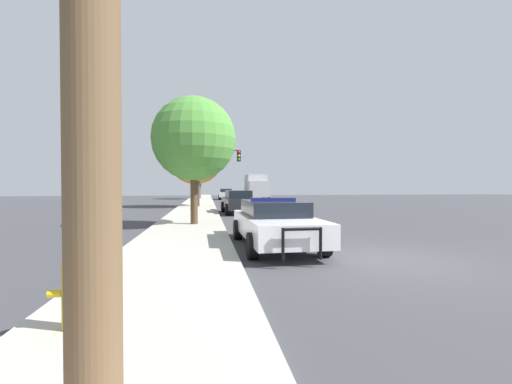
{
  "coord_description": "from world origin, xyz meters",
  "views": [
    {
      "loc": [
        -4.35,
        -7.68,
        1.8
      ],
      "look_at": [
        -0.58,
        18.12,
        1.31
      ],
      "focal_mm": 24.0,
      "sensor_mm": 36.0,
      "label": 1
    }
  ],
  "objects_px": {
    "traffic_light": "(216,165)",
    "tree_sidewalk_near": "(194,139)",
    "car_background_distant": "(226,194)",
    "car_background_midblock": "(238,201)",
    "tree_sidewalk_mid": "(196,156)",
    "tree_sidewalk_far": "(200,169)",
    "police_car": "(275,222)",
    "fire_hydrant": "(72,291)",
    "box_truck": "(256,186)"
  },
  "relations": [
    {
      "from": "traffic_light",
      "to": "tree_sidewalk_near",
      "type": "bearing_deg",
      "value": -96.02
    },
    {
      "from": "car_background_distant",
      "to": "car_background_midblock",
      "type": "height_order",
      "value": "car_background_midblock"
    },
    {
      "from": "tree_sidewalk_mid",
      "to": "tree_sidewalk_far",
      "type": "xyz_separation_m",
      "value": [
        0.0,
        16.82,
        -0.2
      ]
    },
    {
      "from": "police_car",
      "to": "tree_sidewalk_near",
      "type": "bearing_deg",
      "value": -65.59
    },
    {
      "from": "fire_hydrant",
      "to": "tree_sidewalk_mid",
      "type": "xyz_separation_m",
      "value": [
        0.7,
        24.52,
        3.66
      ]
    },
    {
      "from": "tree_sidewalk_near",
      "to": "police_car",
      "type": "bearing_deg",
      "value": -64.31
    },
    {
      "from": "fire_hydrant",
      "to": "tree_sidewalk_mid",
      "type": "height_order",
      "value": "tree_sidewalk_mid"
    },
    {
      "from": "tree_sidewalk_mid",
      "to": "tree_sidewalk_far",
      "type": "relative_size",
      "value": 1.11
    },
    {
      "from": "fire_hydrant",
      "to": "tree_sidewalk_near",
      "type": "height_order",
      "value": "tree_sidewalk_near"
    },
    {
      "from": "traffic_light",
      "to": "tree_sidewalk_mid",
      "type": "relative_size",
      "value": 0.73
    },
    {
      "from": "tree_sidewalk_near",
      "to": "tree_sidewalk_far",
      "type": "distance_m",
      "value": 30.49
    },
    {
      "from": "car_background_distant",
      "to": "tree_sidewalk_far",
      "type": "height_order",
      "value": "tree_sidewalk_far"
    },
    {
      "from": "traffic_light",
      "to": "car_background_distant",
      "type": "height_order",
      "value": "traffic_light"
    },
    {
      "from": "traffic_light",
      "to": "tree_sidewalk_mid",
      "type": "bearing_deg",
      "value": 150.66
    },
    {
      "from": "box_truck",
      "to": "tree_sidewalk_mid",
      "type": "height_order",
      "value": "tree_sidewalk_mid"
    },
    {
      "from": "fire_hydrant",
      "to": "tree_sidewalk_near",
      "type": "distance_m",
      "value": 11.38
    },
    {
      "from": "car_background_distant",
      "to": "box_truck",
      "type": "height_order",
      "value": "box_truck"
    },
    {
      "from": "car_background_midblock",
      "to": "box_truck",
      "type": "height_order",
      "value": "box_truck"
    },
    {
      "from": "car_background_distant",
      "to": "tree_sidewalk_far",
      "type": "relative_size",
      "value": 0.74
    },
    {
      "from": "car_background_midblock",
      "to": "tree_sidewalk_mid",
      "type": "bearing_deg",
      "value": 110.28
    },
    {
      "from": "car_background_midblock",
      "to": "box_truck",
      "type": "relative_size",
      "value": 0.6
    },
    {
      "from": "traffic_light",
      "to": "car_background_distant",
      "type": "relative_size",
      "value": 1.09
    },
    {
      "from": "police_car",
      "to": "tree_sidewalk_near",
      "type": "relative_size",
      "value": 0.95
    },
    {
      "from": "tree_sidewalk_near",
      "to": "tree_sidewalk_far",
      "type": "xyz_separation_m",
      "value": [
        -0.34,
        30.49,
        0.21
      ]
    },
    {
      "from": "traffic_light",
      "to": "tree_sidewalk_near",
      "type": "height_order",
      "value": "tree_sidewalk_near"
    },
    {
      "from": "traffic_light",
      "to": "car_background_midblock",
      "type": "relative_size",
      "value": 1.05
    },
    {
      "from": "fire_hydrant",
      "to": "traffic_light",
      "type": "distance_m",
      "value": 23.87
    },
    {
      "from": "traffic_light",
      "to": "fire_hydrant",
      "type": "bearing_deg",
      "value": -95.76
    },
    {
      "from": "police_car",
      "to": "box_truck",
      "type": "distance_m",
      "value": 32.56
    },
    {
      "from": "car_background_distant",
      "to": "car_background_midblock",
      "type": "distance_m",
      "value": 22.64
    },
    {
      "from": "box_truck",
      "to": "tree_sidewalk_near",
      "type": "distance_m",
      "value": 27.95
    },
    {
      "from": "box_truck",
      "to": "tree_sidewalk_far",
      "type": "bearing_deg",
      "value": -24.34
    },
    {
      "from": "car_background_midblock",
      "to": "box_truck",
      "type": "bearing_deg",
      "value": 75.84
    },
    {
      "from": "tree_sidewalk_mid",
      "to": "box_truck",
      "type": "bearing_deg",
      "value": 62.21
    },
    {
      "from": "tree_sidewalk_near",
      "to": "tree_sidewalk_far",
      "type": "height_order",
      "value": "tree_sidewalk_far"
    },
    {
      "from": "traffic_light",
      "to": "car_background_midblock",
      "type": "height_order",
      "value": "traffic_light"
    },
    {
      "from": "tree_sidewalk_far",
      "to": "tree_sidewalk_near",
      "type": "bearing_deg",
      "value": -89.37
    },
    {
      "from": "car_background_midblock",
      "to": "tree_sidewalk_near",
      "type": "bearing_deg",
      "value": -113.0
    },
    {
      "from": "police_car",
      "to": "fire_hydrant",
      "type": "distance_m",
      "value": 6.66
    },
    {
      "from": "car_background_distant",
      "to": "tree_sidewalk_mid",
      "type": "xyz_separation_m",
      "value": [
        -3.43,
        -15.77,
        3.49
      ]
    },
    {
      "from": "police_car",
      "to": "traffic_light",
      "type": "bearing_deg",
      "value": -87.54
    },
    {
      "from": "fire_hydrant",
      "to": "tree_sidewalk_far",
      "type": "bearing_deg",
      "value": 89.03
    },
    {
      "from": "police_car",
      "to": "box_truck",
      "type": "relative_size",
      "value": 0.7
    },
    {
      "from": "fire_hydrant",
      "to": "car_background_distant",
      "type": "distance_m",
      "value": 40.5
    },
    {
      "from": "tree_sidewalk_mid",
      "to": "traffic_light",
      "type": "bearing_deg",
      "value": -29.34
    },
    {
      "from": "car_background_distant",
      "to": "box_truck",
      "type": "xyz_separation_m",
      "value": [
        3.63,
        -2.39,
        0.96
      ]
    },
    {
      "from": "box_truck",
      "to": "tree_sidewalk_near",
      "type": "bearing_deg",
      "value": 77.73
    },
    {
      "from": "box_truck",
      "to": "traffic_light",
      "type": "bearing_deg",
      "value": 71.11
    },
    {
      "from": "police_car",
      "to": "box_truck",
      "type": "xyz_separation_m",
      "value": [
        4.2,
        32.28,
        0.98
      ]
    },
    {
      "from": "traffic_light",
      "to": "tree_sidewalk_far",
      "type": "bearing_deg",
      "value": 95.39
    }
  ]
}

